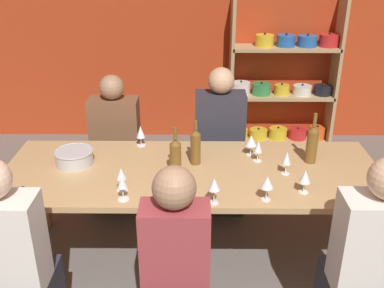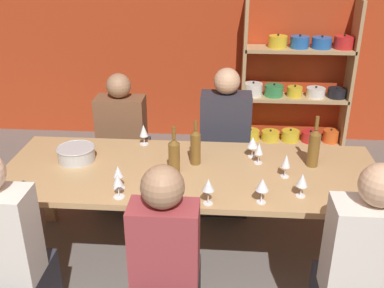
% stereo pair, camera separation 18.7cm
% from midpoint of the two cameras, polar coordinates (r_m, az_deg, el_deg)
% --- Properties ---
extents(wall_back_red, '(8.80, 0.06, 2.70)m').
position_cam_midpoint_polar(wall_back_red, '(5.12, 1.94, 15.32)').
color(wall_back_red, '#B23819').
rests_on(wall_back_red, ground_plane).
extents(shelf_unit, '(1.19, 0.30, 1.62)m').
position_cam_midpoint_polar(shelf_unit, '(5.16, 14.06, 6.60)').
color(shelf_unit, tan).
rests_on(shelf_unit, ground_plane).
extents(dining_table, '(2.60, 0.96, 0.74)m').
position_cam_midpoint_polar(dining_table, '(3.12, 1.58, -4.57)').
color(dining_table, tan).
rests_on(dining_table, ground_plane).
extents(mixing_bowl, '(0.27, 0.27, 0.10)m').
position_cam_midpoint_polar(mixing_bowl, '(3.27, -12.92, -1.17)').
color(mixing_bowl, '#B7BABC').
rests_on(mixing_bowl, dining_table).
extents(wine_bottle_green, '(0.08, 0.08, 0.33)m').
position_cam_midpoint_polar(wine_bottle_green, '(2.99, -0.50, -1.45)').
color(wine_bottle_green, brown).
rests_on(wine_bottle_green, dining_table).
extents(wine_bottle_dark, '(0.07, 0.07, 0.32)m').
position_cam_midpoint_polar(wine_bottle_dark, '(3.11, 2.17, -0.32)').
color(wine_bottle_dark, brown).
rests_on(wine_bottle_dark, dining_table).
extents(wine_bottle_amber, '(0.08, 0.08, 0.37)m').
position_cam_midpoint_polar(wine_bottle_amber, '(3.21, 16.85, -0.39)').
color(wine_bottle_amber, brown).
rests_on(wine_bottle_amber, dining_table).
extents(wine_glass_red_a, '(0.07, 0.07, 0.16)m').
position_cam_midpoint_polar(wine_glass_red_a, '(3.43, -4.61, 1.60)').
color(wine_glass_red_a, white).
rests_on(wine_glass_red_a, dining_table).
extents(wine_glass_red_b, '(0.08, 0.08, 0.16)m').
position_cam_midpoint_polar(wine_glass_red_b, '(3.26, 9.35, 0.14)').
color(wine_glass_red_b, white).
rests_on(wine_glass_red_b, dining_table).
extents(wine_glass_red_c, '(0.07, 0.07, 0.16)m').
position_cam_midpoint_polar(wine_glass_red_c, '(2.83, -7.51, -3.65)').
color(wine_glass_red_c, white).
rests_on(wine_glass_red_c, dining_table).
extents(wine_glass_empty_a, '(0.06, 0.06, 0.16)m').
position_cam_midpoint_polar(wine_glass_empty_a, '(3.18, 10.18, -0.67)').
color(wine_glass_empty_a, white).
rests_on(wine_glass_empty_a, dining_table).
extents(wine_glass_red_d, '(0.07, 0.07, 0.17)m').
position_cam_midpoint_polar(wine_glass_red_d, '(2.65, 4.11, -5.33)').
color(wine_glass_red_d, white).
rests_on(wine_glass_red_d, dining_table).
extents(wine_glass_empty_b, '(0.06, 0.06, 0.16)m').
position_cam_midpoint_polar(wine_glass_empty_b, '(3.03, 13.61, -2.18)').
color(wine_glass_empty_b, white).
rests_on(wine_glass_empty_b, dining_table).
extents(wine_glass_white_a, '(0.07, 0.07, 0.16)m').
position_cam_midpoint_polar(wine_glass_white_a, '(2.74, -7.48, -4.68)').
color(wine_glass_white_a, white).
rests_on(wine_glass_white_a, dining_table).
extents(wine_glass_white_b, '(0.07, 0.07, 0.15)m').
position_cam_midpoint_polar(wine_glass_white_b, '(2.83, 15.68, -4.54)').
color(wine_glass_white_b, white).
rests_on(wine_glass_white_b, dining_table).
extents(wine_glass_empty_c, '(0.08, 0.08, 0.16)m').
position_cam_midpoint_polar(wine_glass_empty_c, '(2.71, 10.89, -5.16)').
color(wine_glass_empty_c, white).
rests_on(wine_glass_empty_c, dining_table).
extents(cell_phone, '(0.14, 0.16, 0.01)m').
position_cam_midpoint_polar(cell_phone, '(3.04, -19.77, -5.22)').
color(cell_phone, '#1E2338').
rests_on(cell_phone, dining_table).
extents(person_near_a, '(0.37, 0.46, 1.17)m').
position_cam_midpoint_polar(person_near_a, '(2.61, -1.24, -17.22)').
color(person_near_a, '#2D2D38').
rests_on(person_near_a, ground_plane).
extents(person_far_a, '(0.42, 0.52, 1.16)m').
position_cam_midpoint_polar(person_far_a, '(4.05, -7.41, -1.25)').
color(person_far_a, '#2D2D38').
rests_on(person_far_a, ground_plane).
extents(person_near_b, '(0.41, 0.51, 1.21)m').
position_cam_midpoint_polar(person_near_b, '(2.81, -20.70, -15.43)').
color(person_near_b, '#2D2D38').
rests_on(person_near_b, ground_plane).
extents(person_far_b, '(0.42, 0.52, 1.24)m').
position_cam_midpoint_polar(person_far_b, '(3.92, 5.50, -1.63)').
color(person_far_b, '#2D2D38').
rests_on(person_far_b, ground_plane).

